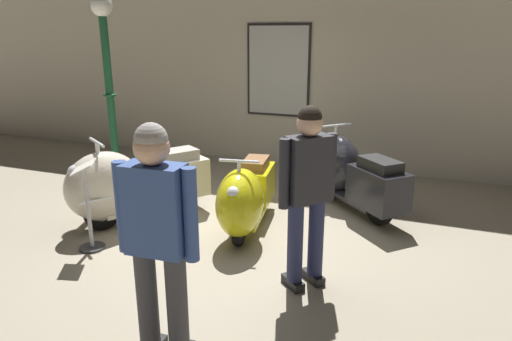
{
  "coord_description": "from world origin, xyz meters",
  "views": [
    {
      "loc": [
        1.92,
        -4.6,
        2.3
      ],
      "look_at": [
        -0.09,
        0.66,
        0.59
      ],
      "focal_mm": 31.81,
      "sensor_mm": 36.0,
      "label": 1
    }
  ],
  "objects": [
    {
      "name": "visitor_0",
      "position": [
        0.99,
        -0.86,
        0.99
      ],
      "size": [
        0.44,
        0.46,
        1.72
      ],
      "rotation": [
        0.0,
        0.0,
        2.41
      ],
      "color": "black",
      "rests_on": "ground"
    },
    {
      "name": "scooter_1",
      "position": [
        0.02,
        0.03,
        0.45
      ],
      "size": [
        0.71,
        1.68,
        0.99
      ],
      "rotation": [
        0.0,
        0.0,
        -1.41
      ],
      "color": "black",
      "rests_on": "ground"
    },
    {
      "name": "scooter_2",
      "position": [
        0.98,
        1.36,
        0.5
      ],
      "size": [
        1.62,
        1.63,
        1.09
      ],
      "rotation": [
        0.0,
        0.0,
        2.35
      ],
      "color": "black",
      "rests_on": "ground"
    },
    {
      "name": "lamppost",
      "position": [
        -2.3,
        0.67,
        1.58
      ],
      "size": [
        0.29,
        0.29,
        2.8
      ],
      "color": "#144728",
      "rests_on": "ground"
    },
    {
      "name": "ground_plane",
      "position": [
        0.0,
        0.0,
        0.0
      ],
      "size": [
        60.0,
        60.0,
        0.0
      ],
      "primitive_type": "plane",
      "color": "gray"
    },
    {
      "name": "showroom_back_wall",
      "position": [
        -0.0,
        3.22,
        1.91
      ],
      "size": [
        18.0,
        0.24,
        3.82
      ],
      "color": "#BCB29E",
      "rests_on": "ground"
    },
    {
      "name": "info_stanchion",
      "position": [
        -1.42,
        -0.96,
        0.42
      ],
      "size": [
        0.35,
        0.39,
        1.01
      ],
      "color": "#333338",
      "rests_on": "ground"
    },
    {
      "name": "scooter_0",
      "position": [
        -1.46,
        -0.19,
        0.5
      ],
      "size": [
        1.43,
        1.79,
        1.1
      ],
      "rotation": [
        0.0,
        0.0,
        -2.16
      ],
      "color": "black",
      "rests_on": "ground"
    },
    {
      "name": "visitor_1",
      "position": [
        0.31,
        -2.23,
        1.02
      ],
      "size": [
        0.6,
        0.3,
        1.77
      ],
      "rotation": [
        0.0,
        0.0,
        1.64
      ],
      "color": "black",
      "rests_on": "ground"
    }
  ]
}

